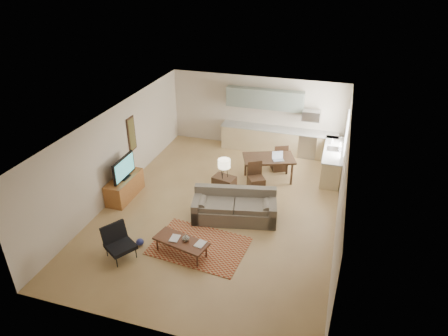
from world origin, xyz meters
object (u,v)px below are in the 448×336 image
(tv_credenza, at_px, (125,187))
(console_table, at_px, (224,188))
(sofa, at_px, (234,206))
(coffee_table, at_px, (181,247))
(dining_table, at_px, (268,169))
(armchair, at_px, (120,244))

(tv_credenza, distance_m, console_table, 3.00)
(sofa, xyz_separation_m, coffee_table, (-0.84, -1.80, -0.21))
(tv_credenza, bearing_deg, dining_table, 30.26)
(armchair, bearing_deg, sofa, -10.71)
(coffee_table, height_order, console_table, console_table)
(tv_credenza, xyz_separation_m, console_table, (2.90, 0.78, 0.04))
(coffee_table, relative_size, tv_credenza, 0.94)
(sofa, relative_size, tv_credenza, 1.65)
(armchair, xyz_separation_m, tv_credenza, (-1.28, 2.48, -0.08))
(armchair, bearing_deg, dining_table, 3.49)
(console_table, height_order, dining_table, dining_table)
(coffee_table, bearing_deg, console_table, 97.66)
(console_table, relative_size, dining_table, 0.47)
(coffee_table, relative_size, dining_table, 0.85)
(armchair, height_order, console_table, armchair)
(sofa, bearing_deg, console_table, 109.99)
(armchair, height_order, tv_credenza, armchair)
(coffee_table, distance_m, armchair, 1.47)
(sofa, height_order, coffee_table, sofa)
(armchair, distance_m, console_table, 3.64)
(armchair, relative_size, tv_credenza, 0.57)
(armchair, height_order, dining_table, armchair)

